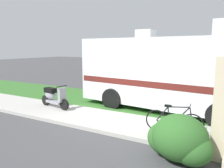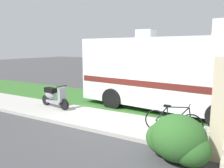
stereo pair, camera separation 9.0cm
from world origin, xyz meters
The scene contains 8 objects.
ground_plane centered at (0.00, 0.00, 0.00)m, with size 80.00×80.00×0.00m, color #424244.
sidewalk centered at (0.00, -1.20, 0.06)m, with size 24.00×2.00×0.12m.
grass_strip centered at (0.00, 1.50, 0.04)m, with size 24.00×3.40×0.08m.
motorhome_rv centered at (1.68, 1.35, 1.65)m, with size 7.36×3.16×3.47m.
scooter centered at (-2.58, -0.92, 0.58)m, with size 1.66×0.57×0.97m.
bicycle centered at (2.51, -1.36, 0.49)m, with size 1.65×0.52×0.88m.
pickup_truck_near centered at (0.92, 6.33, 1.00)m, with size 5.76×2.50×1.89m.
bush_by_porch centered at (2.96, -2.69, 0.51)m, with size 1.52×1.14×1.08m.
Camera 1 is at (4.01, -7.68, 2.61)m, focal length 36.05 mm.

